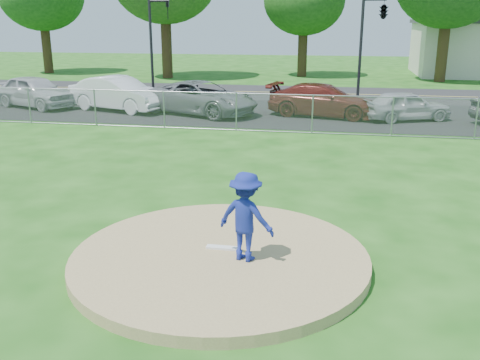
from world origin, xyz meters
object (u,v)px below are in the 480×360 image
object	(u,v)px
traffic_signal_center	(381,13)
parked_car_pearl	(406,106)
pitcher	(246,217)
parked_car_darkred	(323,100)
parked_car_silver	(35,91)
traffic_signal_left	(155,36)
parked_car_gray	(201,98)
parked_car_white	(119,94)
traffic_cone	(148,105)

from	to	relation	value
traffic_signal_center	parked_car_pearl	world-z (taller)	traffic_signal_center
pitcher	parked_car_darkred	xyz separation A→B (m)	(0.78, 16.14, -0.25)
parked_car_silver	parked_car_darkred	distance (m)	14.38
traffic_signal_left	parked_car_gray	distance (m)	8.23
parked_car_white	parked_car_pearl	size ratio (longest dim) A/B	1.30
parked_car_silver	parked_car_gray	world-z (taller)	parked_car_silver
traffic_cone	parked_car_darkred	distance (m)	8.37
parked_car_white	parked_car_darkred	xyz separation A→B (m)	(9.85, 0.19, -0.08)
parked_car_gray	parked_car_pearl	size ratio (longest dim) A/B	1.44
traffic_cone	parked_car_gray	distance (m)	2.77
traffic_signal_left	traffic_cone	distance (m)	7.18
parked_car_darkred	parked_car_gray	bearing A→B (deg)	106.61
pitcher	parked_car_gray	xyz separation A→B (m)	(-4.85, 15.70, -0.23)
traffic_cone	parked_car_silver	distance (m)	6.06
traffic_signal_left	parked_car_darkred	distance (m)	11.99
pitcher	parked_car_pearl	world-z (taller)	pitcher
parked_car_gray	parked_car_pearl	distance (m)	9.26
parked_car_gray	parked_car_pearl	world-z (taller)	parked_car_gray
traffic_signal_left	parked_car_silver	world-z (taller)	traffic_signal_left
traffic_signal_left	parked_car_silver	size ratio (longest dim) A/B	1.19
parked_car_darkred	parked_car_silver	bearing A→B (deg)	102.12
pitcher	traffic_signal_center	bearing A→B (deg)	-81.81
traffic_signal_left	traffic_cone	xyz separation A→B (m)	(1.69, -6.29, -3.04)
parked_car_gray	parked_car_darkred	size ratio (longest dim) A/B	1.08
parked_car_silver	parked_car_gray	size ratio (longest dim) A/B	0.85
traffic_signal_left	parked_car_pearl	size ratio (longest dim) A/B	1.46
traffic_signal_center	traffic_cone	size ratio (longest dim) A/B	8.94
traffic_signal_left	parked_car_silver	distance (m)	7.84
pitcher	parked_car_white	size ratio (longest dim) A/B	0.32
traffic_signal_left	parked_car_white	size ratio (longest dim) A/B	1.13
parked_car_gray	parked_car_silver	bearing A→B (deg)	110.03
parked_car_silver	parked_car_white	xyz separation A→B (m)	(4.54, -0.19, 0.02)
parked_car_gray	parked_car_pearl	xyz separation A→B (m)	(9.25, 0.05, -0.11)
parked_car_darkred	parked_car_pearl	distance (m)	3.65
traffic_signal_center	parked_car_gray	bearing A→B (deg)	-142.22
parked_car_pearl	traffic_signal_center	bearing A→B (deg)	-14.04
traffic_signal_center	parked_car_white	world-z (taller)	traffic_signal_center
traffic_cone	parked_car_gray	xyz separation A→B (m)	(2.73, -0.16, 0.45)
traffic_signal_left	traffic_cone	bearing A→B (deg)	-74.95
pitcher	parked_car_silver	xyz separation A→B (m)	(-13.60, 16.15, -0.19)
traffic_signal_center	parked_car_pearl	size ratio (longest dim) A/B	1.46
traffic_cone	parked_car_silver	bearing A→B (deg)	177.30
pitcher	parked_car_darkred	size ratio (longest dim) A/B	0.32
parked_car_silver	traffic_signal_center	bearing A→B (deg)	-48.19
parked_car_silver	traffic_signal_left	bearing A→B (deg)	-13.44
traffic_signal_center	parked_car_silver	distance (m)	18.49
traffic_signal_center	parked_car_darkred	bearing A→B (deg)	-114.12
parked_car_gray	parked_car_darkred	distance (m)	5.64
traffic_signal_left	pitcher	bearing A→B (deg)	-67.30
traffic_signal_center	parked_car_gray	world-z (taller)	traffic_signal_center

